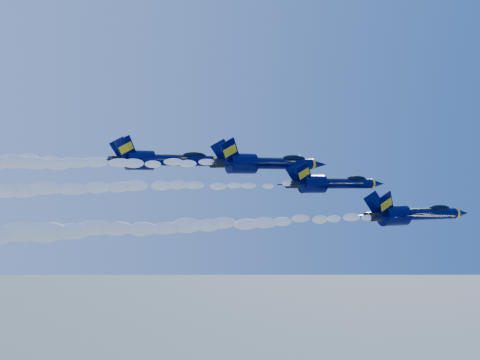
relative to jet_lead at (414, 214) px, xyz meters
name	(u,v)px	position (x,y,z in m)	size (l,w,h in m)	color
jet_lead	(414,214)	(0.00, 0.00, 0.00)	(17.03, 13.97, 6.33)	#000339
smoke_trail_jet_lead	(170,226)	(-33.55, 0.00, -0.49)	(52.54, 2.31, 2.08)	white
jet_second	(332,183)	(-9.09, 5.47, 4.01)	(15.30, 12.55, 5.69)	#000339
smoke_trail_jet_second	(79,188)	(-41.90, 5.47, 3.54)	(52.54, 2.07, 1.87)	white
jet_third	(265,163)	(-16.20, 10.91, 6.75)	(17.63, 14.46, 6.55)	#000339
jet_fourth	(164,160)	(-27.39, 19.76, 7.30)	(17.63, 14.46, 6.55)	#000339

